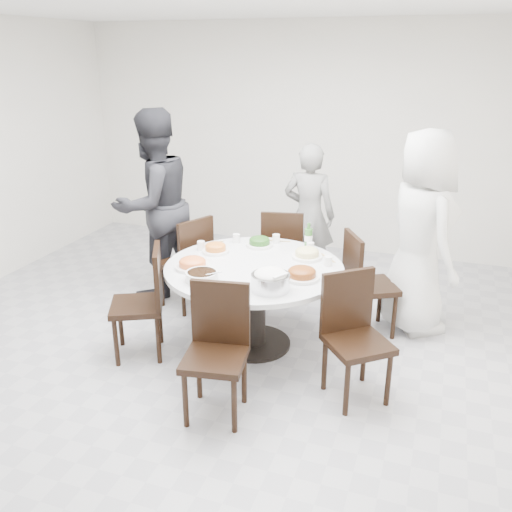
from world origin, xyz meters
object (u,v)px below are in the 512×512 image
(chair_sw, at_px, (136,303))
(soup_bowl, at_px, (202,277))
(chair_ne, at_px, (371,284))
(chair_s, at_px, (215,356))
(chair_nw, at_px, (185,262))
(beverage_bottle, at_px, (308,236))
(chair_se, at_px, (358,341))
(rice_bowl, at_px, (270,282))
(chair_n, at_px, (283,252))
(diner_right, at_px, (421,233))
(diner_middle, at_px, (309,215))
(dining_table, at_px, (254,306))
(diner_left, at_px, (154,205))

(chair_sw, xyz_separation_m, soup_bowl, (0.59, 0.03, 0.31))
(chair_ne, xyz_separation_m, chair_s, (-0.84, -1.59, 0.00))
(chair_nw, distance_m, chair_sw, 0.99)
(beverage_bottle, bearing_deg, chair_nw, -178.72)
(chair_se, bearing_deg, chair_s, 171.13)
(rice_bowl, xyz_separation_m, beverage_bottle, (0.05, 0.96, 0.06))
(chair_n, bearing_deg, rice_bowl, 91.99)
(chair_n, bearing_deg, chair_sw, 52.47)
(chair_s, xyz_separation_m, diner_right, (1.21, 1.83, 0.44))
(chair_se, height_order, diner_right, diner_right)
(diner_middle, xyz_separation_m, soup_bowl, (-0.37, -1.96, 0.01))
(chair_ne, distance_m, diner_right, 0.62)
(diner_middle, bearing_deg, chair_sw, 65.92)
(chair_n, xyz_separation_m, chair_se, (1.04, -1.60, 0.00))
(soup_bowl, bearing_deg, dining_table, 57.77)
(rice_bowl, bearing_deg, chair_nw, 141.88)
(dining_table, bearing_deg, chair_s, -86.03)
(diner_left, xyz_separation_m, rice_bowl, (1.63, -1.16, -0.15))
(chair_nw, distance_m, rice_bowl, 1.56)
(diner_middle, bearing_deg, rice_bowl, 97.29)
(chair_ne, bearing_deg, chair_nw, 62.85)
(chair_sw, bearing_deg, chair_ne, 94.00)
(chair_sw, distance_m, diner_middle, 2.23)
(chair_sw, xyz_separation_m, diner_right, (2.15, 1.29, 0.44))
(rice_bowl, height_order, beverage_bottle, beverage_bottle)
(dining_table, xyz_separation_m, beverage_bottle, (0.33, 0.55, 0.50))
(diner_right, xyz_separation_m, beverage_bottle, (-0.95, -0.27, -0.05))
(chair_nw, relative_size, chair_s, 1.00)
(chair_nw, height_order, soup_bowl, chair_nw)
(chair_nw, bearing_deg, chair_s, 56.97)
(chair_s, bearing_deg, diner_right, 47.39)
(chair_se, relative_size, soup_bowl, 3.74)
(diner_right, distance_m, soup_bowl, 2.00)
(diner_middle, bearing_deg, soup_bowl, 81.16)
(chair_n, relative_size, diner_middle, 0.61)
(soup_bowl, bearing_deg, chair_nw, 123.75)
(chair_se, height_order, rice_bowl, chair_se)
(chair_sw, bearing_deg, dining_table, 91.63)
(dining_table, height_order, chair_n, chair_n)
(chair_n, distance_m, soup_bowl, 1.61)
(chair_ne, height_order, chair_sw, same)
(diner_right, height_order, diner_left, diner_left)
(chair_n, distance_m, rice_bowl, 1.62)
(chair_nw, xyz_separation_m, diner_middle, (1.01, 1.00, 0.30))
(chair_n, xyz_separation_m, beverage_bottle, (0.40, -0.58, 0.40))
(chair_n, xyz_separation_m, soup_bowl, (-0.20, -1.56, 0.31))
(chair_se, bearing_deg, chair_nw, 112.58)
(rice_bowl, bearing_deg, dining_table, 123.69)
(soup_bowl, height_order, beverage_bottle, beverage_bottle)
(soup_bowl, distance_m, beverage_bottle, 1.16)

